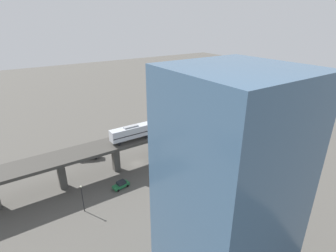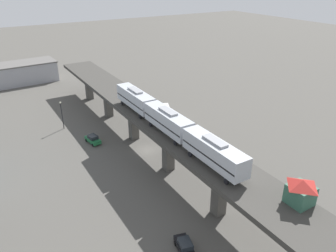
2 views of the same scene
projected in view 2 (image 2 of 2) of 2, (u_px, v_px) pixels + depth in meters
ground_plane at (148, 150)px, 69.90m from camera, size 400.00×400.00×0.00m
elevated_viaduct at (147, 118)px, 66.51m from camera, size 8.96×92.05×8.85m
subway_train at (168, 121)px, 56.12m from camera, size 3.07×37.22×4.45m
signal_hut at (301, 191)px, 39.32m from camera, size 3.24×3.24×3.40m
street_car_black at (185, 246)px, 44.18m from camera, size 2.80×4.70×1.89m
street_car_green at (93, 139)px, 72.41m from camera, size 2.55×4.65×1.89m
delivery_truck at (165, 113)px, 83.46m from camera, size 4.88×7.51×3.20m
street_lamp at (62, 113)px, 77.75m from camera, size 0.44×0.44×6.94m
warehouse_building at (12, 74)px, 109.42m from camera, size 29.06×11.70×6.80m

